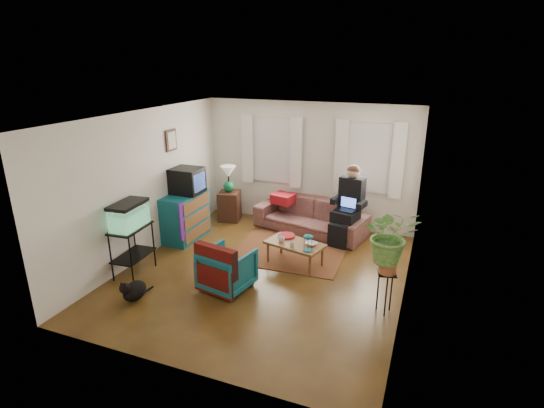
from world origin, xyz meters
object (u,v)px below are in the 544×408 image
at_px(side_table, 229,206).
at_px(coffee_table, 295,254).
at_px(dresser, 186,216).
at_px(aquarium_stand, 133,251).
at_px(armchair, 227,267).
at_px(plant_stand, 385,292).
at_px(sofa, 311,211).

xyz_separation_m(side_table, coffee_table, (2.03, -1.53, -0.12)).
height_order(dresser, aquarium_stand, dresser).
relative_size(dresser, armchair, 1.42).
height_order(dresser, plant_stand, dresser).
distance_m(dresser, armchair, 2.20).
distance_m(aquarium_stand, plant_stand, 4.04).
bearing_deg(coffee_table, sofa, 111.04).
height_order(aquarium_stand, plant_stand, aquarium_stand).
distance_m(sofa, armchair, 2.75).
bearing_deg(plant_stand, armchair, -174.96).
relative_size(sofa, side_table, 3.54).
height_order(dresser, armchair, dresser).
distance_m(sofa, coffee_table, 1.57).
distance_m(side_table, dresser, 1.28).
bearing_deg(sofa, plant_stand, -41.84).
relative_size(sofa, coffee_table, 2.33).
bearing_deg(coffee_table, aquarium_stand, -137.12).
relative_size(sofa, dresser, 2.23).
distance_m(dresser, plant_stand, 4.21).
height_order(dresser, coffee_table, dresser).
relative_size(sofa, aquarium_stand, 2.77).
xyz_separation_m(side_table, armchair, (1.32, -2.68, 0.04)).
bearing_deg(armchair, plant_stand, -164.20).
relative_size(dresser, plant_stand, 1.64).
bearing_deg(plant_stand, coffee_table, 150.13).
bearing_deg(sofa, dresser, -138.44).
bearing_deg(armchair, side_table, -53.04).
bearing_deg(dresser, sofa, 29.85).
distance_m(side_table, plant_stand, 4.43).
relative_size(sofa, armchair, 3.18).
height_order(side_table, aquarium_stand, aquarium_stand).
relative_size(armchair, coffee_table, 0.73).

